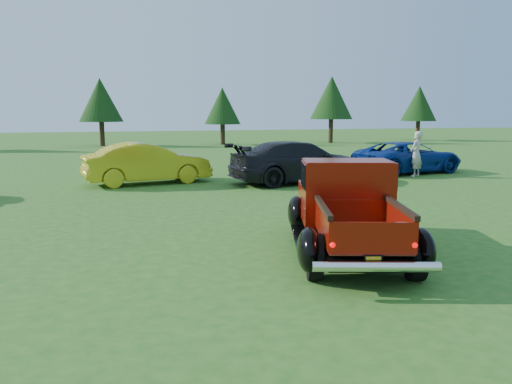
% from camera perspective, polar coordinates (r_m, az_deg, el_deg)
% --- Properties ---
extents(ground, '(120.00, 120.00, 0.00)m').
position_cam_1_polar(ground, '(9.02, 2.83, -7.02)').
color(ground, '#26631C').
rests_on(ground, ground).
extents(tree_mid_left, '(3.20, 3.20, 5.00)m').
position_cam_1_polar(tree_mid_left, '(39.15, -17.35, 9.99)').
color(tree_mid_left, '#332114').
rests_on(tree_mid_left, ground).
extents(tree_mid_right, '(2.82, 2.82, 4.40)m').
position_cam_1_polar(tree_mid_right, '(39.18, -3.86, 9.78)').
color(tree_mid_right, '#332114').
rests_on(tree_mid_right, ground).
extents(tree_east, '(3.46, 3.46, 5.40)m').
position_cam_1_polar(tree_east, '(41.72, 8.63, 10.59)').
color(tree_east, '#332114').
rests_on(tree_east, ground).
extents(tree_far_east, '(3.07, 3.07, 4.80)m').
position_cam_1_polar(tree_far_east, '(47.12, 18.14, 9.57)').
color(tree_far_east, '#332114').
rests_on(tree_far_east, ground).
extents(pickup_truck, '(3.14, 4.72, 1.65)m').
position_cam_1_polar(pickup_truck, '(9.32, 10.25, -1.70)').
color(pickup_truck, black).
rests_on(pickup_truck, ground).
extents(show_car_yellow, '(4.57, 2.26, 1.44)m').
position_cam_1_polar(show_car_yellow, '(18.03, -12.32, 3.23)').
color(show_car_yellow, gold).
rests_on(show_car_yellow, ground).
extents(show_car_grey, '(5.30, 2.57, 1.49)m').
position_cam_1_polar(show_car_grey, '(17.91, 5.03, 3.44)').
color(show_car_grey, black).
rests_on(show_car_grey, ground).
extents(show_car_blue, '(4.96, 2.85, 1.30)m').
position_cam_1_polar(show_car_blue, '(21.74, 17.00, 3.83)').
color(show_car_blue, navy).
rests_on(show_car_blue, ground).
extents(spectator, '(0.77, 0.71, 1.78)m').
position_cam_1_polar(spectator, '(20.54, 17.83, 4.16)').
color(spectator, '#B6AC9E').
rests_on(spectator, ground).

